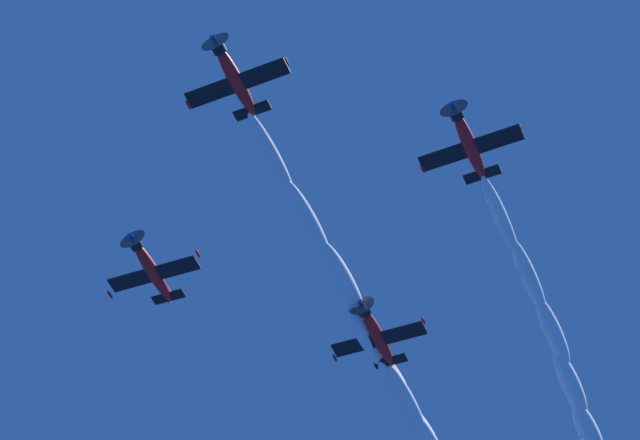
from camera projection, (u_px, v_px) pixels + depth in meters
name	position (u px, v px, depth m)	size (l,w,h in m)	color
airplane_lead	(234.00, 78.00, 92.26)	(7.94, 7.09, 2.33)	red
airplane_left_wingman	(469.00, 143.00, 95.32)	(7.94, 7.11, 2.31)	red
airplane_right_wingman	(151.00, 269.00, 101.61)	(7.89, 7.09, 2.46)	red
airplane_slot_tail	(377.00, 334.00, 103.53)	(7.92, 7.11, 2.40)	red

